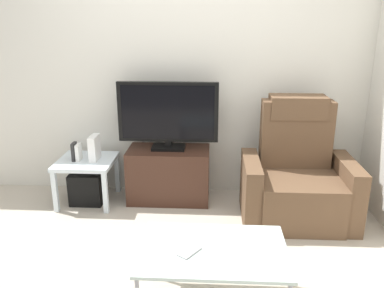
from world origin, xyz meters
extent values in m
plane|color=#B2A899|center=(0.00, 0.00, 0.00)|extent=(6.40, 6.40, 0.00)
cube|color=silver|center=(0.00, 1.13, 1.30)|extent=(6.40, 0.06, 2.60)
cube|color=#3D2319|center=(-0.09, 0.86, 0.26)|extent=(0.79, 0.43, 0.53)
cube|color=black|center=(-0.09, 0.65, 0.37)|extent=(0.73, 0.02, 0.02)
cube|color=black|center=(-0.09, 0.70, 0.40)|extent=(0.34, 0.11, 0.04)
cube|color=black|center=(-0.09, 0.88, 0.54)|extent=(0.32, 0.20, 0.03)
cube|color=black|center=(-0.09, 0.88, 0.58)|extent=(0.06, 0.04, 0.05)
cube|color=black|center=(-0.09, 0.88, 0.89)|extent=(0.96, 0.05, 0.57)
cube|color=black|center=(-0.09, 0.85, 0.89)|extent=(0.88, 0.01, 0.52)
cube|color=brown|center=(1.11, 0.50, 0.21)|extent=(0.70, 0.72, 0.42)
cube|color=brown|center=(1.11, 0.77, 0.73)|extent=(0.64, 0.20, 0.62)
cube|color=brown|center=(1.11, 0.79, 0.98)|extent=(0.50, 0.26, 0.20)
cube|color=brown|center=(0.69, 0.50, 0.28)|extent=(0.14, 0.68, 0.56)
cube|color=brown|center=(1.53, 0.50, 0.28)|extent=(0.14, 0.68, 0.56)
cube|color=silver|center=(-0.88, 0.76, 0.42)|extent=(0.54, 0.54, 0.04)
cube|color=silver|center=(-1.12, 0.52, 0.20)|extent=(0.04, 0.04, 0.40)
cube|color=silver|center=(-0.64, 0.52, 0.20)|extent=(0.04, 0.04, 0.40)
cube|color=silver|center=(-1.12, 1.00, 0.20)|extent=(0.04, 0.04, 0.40)
cube|color=silver|center=(-0.64, 1.00, 0.20)|extent=(0.04, 0.04, 0.40)
cube|color=black|center=(-0.88, 0.76, 0.16)|extent=(0.31, 0.31, 0.31)
cube|color=#262626|center=(-0.98, 0.74, 0.53)|extent=(0.03, 0.10, 0.18)
cube|color=white|center=(-0.94, 0.74, 0.52)|extent=(0.03, 0.11, 0.16)
cube|color=white|center=(-0.79, 0.77, 0.56)|extent=(0.07, 0.20, 0.24)
cube|color=#B2C6C1|center=(0.36, -0.69, 0.41)|extent=(0.90, 0.60, 0.02)
cylinder|color=gray|center=(-0.06, -0.42, 0.20)|extent=(0.02, 0.02, 0.40)
cylinder|color=gray|center=(0.78, -0.42, 0.20)|extent=(0.02, 0.02, 0.40)
cube|color=#B7B7BC|center=(0.22, -0.74, 0.42)|extent=(0.14, 0.16, 0.01)
camera|label=1|loc=(0.34, -2.79, 1.76)|focal=37.10mm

